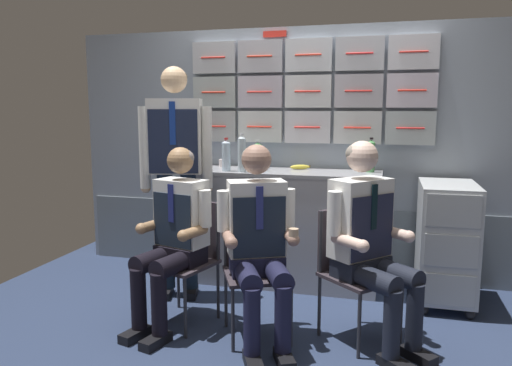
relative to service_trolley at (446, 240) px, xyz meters
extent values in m
cube|color=#283451|center=(-1.16, -0.95, -0.51)|extent=(4.80, 4.80, 0.04)
cube|color=#8D99A8|center=(-1.16, 0.43, 0.59)|extent=(4.20, 0.06, 2.15)
cube|color=slate|center=(-1.16, 0.39, -0.18)|extent=(4.12, 0.01, 0.61)
cube|color=#AEB0B0|center=(-1.95, 0.37, 0.82)|extent=(0.39, 0.06, 0.27)
cylinder|color=red|center=(-1.95, 0.33, 0.82)|extent=(0.22, 0.01, 0.01)
cube|color=silver|center=(-1.54, 0.37, 0.82)|extent=(0.39, 0.06, 0.27)
cylinder|color=red|center=(-1.54, 0.33, 0.82)|extent=(0.22, 0.01, 0.01)
cube|color=silver|center=(-1.12, 0.37, 0.82)|extent=(0.39, 0.06, 0.27)
cylinder|color=red|center=(-1.12, 0.33, 0.82)|extent=(0.22, 0.01, 0.01)
cube|color=silver|center=(-0.70, 0.37, 0.82)|extent=(0.39, 0.06, 0.27)
cylinder|color=red|center=(-0.70, 0.33, 0.82)|extent=(0.22, 0.01, 0.01)
cube|color=#A6B0B4|center=(-0.28, 0.37, 0.82)|extent=(0.39, 0.06, 0.27)
cylinder|color=red|center=(-0.28, 0.33, 0.82)|extent=(0.22, 0.01, 0.01)
cube|color=#A7B0AF|center=(-1.95, 0.37, 1.12)|extent=(0.39, 0.06, 0.27)
cylinder|color=red|center=(-1.95, 0.33, 1.12)|extent=(0.22, 0.01, 0.01)
cube|color=#BCB3C3|center=(-1.54, 0.37, 1.12)|extent=(0.39, 0.06, 0.27)
cylinder|color=red|center=(-1.54, 0.33, 1.12)|extent=(0.22, 0.01, 0.01)
cube|color=silver|center=(-1.12, 0.37, 1.12)|extent=(0.39, 0.06, 0.27)
cylinder|color=red|center=(-1.12, 0.33, 1.12)|extent=(0.22, 0.01, 0.01)
cube|color=#B0ABB5|center=(-0.70, 0.37, 1.12)|extent=(0.39, 0.06, 0.27)
cylinder|color=red|center=(-0.70, 0.33, 1.12)|extent=(0.22, 0.01, 0.01)
cube|color=silver|center=(-0.28, 0.37, 1.12)|extent=(0.39, 0.06, 0.27)
cylinder|color=red|center=(-0.28, 0.33, 1.12)|extent=(0.22, 0.01, 0.01)
cube|color=#B5B7BF|center=(-1.95, 0.37, 1.42)|extent=(0.39, 0.06, 0.27)
cylinder|color=red|center=(-1.95, 0.33, 1.42)|extent=(0.22, 0.01, 0.01)
cube|color=#B3B2BC|center=(-1.54, 0.37, 1.42)|extent=(0.39, 0.06, 0.27)
cylinder|color=red|center=(-1.54, 0.33, 1.42)|extent=(0.22, 0.01, 0.01)
cube|color=silver|center=(-1.12, 0.37, 1.42)|extent=(0.39, 0.06, 0.27)
cylinder|color=red|center=(-1.12, 0.33, 1.42)|extent=(0.22, 0.01, 0.01)
cube|color=#B9BBC4|center=(-0.70, 0.37, 1.42)|extent=(0.39, 0.06, 0.27)
cylinder|color=red|center=(-0.70, 0.33, 1.42)|extent=(0.22, 0.01, 0.01)
cube|color=silver|center=(-0.28, 0.37, 1.42)|extent=(0.39, 0.06, 0.27)
cylinder|color=red|center=(-0.28, 0.33, 1.42)|extent=(0.22, 0.01, 0.01)
cube|color=red|center=(-1.41, 0.38, 1.60)|extent=(0.20, 0.02, 0.05)
cube|color=#9D9DA3|center=(-1.26, 0.14, -0.03)|extent=(1.54, 0.52, 0.93)
cube|color=gray|center=(-1.26, 0.14, 0.45)|extent=(1.57, 0.53, 0.03)
sphere|color=black|center=(-0.15, -0.27, -0.45)|extent=(0.07, 0.07, 0.07)
sphere|color=black|center=(0.16, -0.27, -0.45)|extent=(0.07, 0.07, 0.07)
sphere|color=black|center=(-0.15, 0.28, -0.45)|extent=(0.07, 0.07, 0.07)
sphere|color=black|center=(0.16, 0.28, -0.45)|extent=(0.07, 0.07, 0.07)
cube|color=#B9BEC2|center=(0.00, 0.00, 0.00)|extent=(0.40, 0.64, 0.84)
cube|color=#A4AAAE|center=(0.00, -0.32, -0.28)|extent=(0.35, 0.01, 0.23)
cube|color=#A4AAAE|center=(0.00, -0.32, 0.00)|extent=(0.35, 0.01, 0.23)
cube|color=#A4AAAE|center=(0.00, -0.32, 0.28)|extent=(0.35, 0.01, 0.23)
cylinder|color=#28282D|center=(0.00, -0.30, 0.40)|extent=(0.32, 0.02, 0.02)
cylinder|color=#2D2D33|center=(-2.00, -0.96, -0.29)|extent=(0.02, 0.02, 0.40)
cylinder|color=#2D2D33|center=(-1.66, -1.06, -0.29)|extent=(0.02, 0.02, 0.40)
cylinder|color=#2D2D33|center=(-1.90, -0.62, -0.29)|extent=(0.02, 0.02, 0.40)
cylinder|color=#2D2D33|center=(-1.56, -0.72, -0.29)|extent=(0.02, 0.02, 0.40)
cube|color=#352D34|center=(-1.78, -0.84, -0.08)|extent=(0.50, 0.50, 0.02)
cube|color=#352D34|center=(-1.73, -0.66, 0.14)|extent=(0.36, 0.13, 0.40)
cylinder|color=#2D2D33|center=(-1.90, -0.62, 0.14)|extent=(0.02, 0.02, 0.40)
cylinder|color=#2D2D33|center=(-1.56, -0.72, 0.14)|extent=(0.02, 0.02, 0.40)
cube|color=black|center=(-1.96, -1.16, -0.46)|extent=(0.15, 0.24, 0.06)
cube|color=black|center=(-1.80, -1.21, -0.46)|extent=(0.15, 0.24, 0.06)
cylinder|color=black|center=(-1.95, -1.12, -0.23)|extent=(0.10, 0.10, 0.39)
cylinder|color=black|center=(-1.79, -1.17, -0.23)|extent=(0.10, 0.10, 0.39)
cylinder|color=black|center=(-1.91, -0.97, -0.01)|extent=(0.22, 0.38, 0.13)
cylinder|color=black|center=(-1.74, -1.02, -0.01)|extent=(0.22, 0.38, 0.13)
cube|color=black|center=(-1.78, -0.84, 0.00)|extent=(0.36, 0.28, 0.12)
cube|color=white|center=(-1.77, -0.82, 0.28)|extent=(0.37, 0.27, 0.45)
cube|color=#1B2637|center=(-1.80, -0.92, 0.24)|extent=(0.30, 0.10, 0.36)
cube|color=navy|center=(-1.80, -0.92, 0.36)|extent=(0.04, 0.02, 0.25)
cylinder|color=white|center=(-1.97, -0.77, 0.33)|extent=(0.08, 0.08, 0.24)
cylinder|color=#A07954|center=(-1.97, -0.87, 0.19)|extent=(0.13, 0.23, 0.07)
sphere|color=#A07954|center=(-2.00, -0.97, 0.19)|extent=(0.08, 0.08, 0.08)
cylinder|color=white|center=(-1.58, -0.88, 0.33)|extent=(0.08, 0.08, 0.24)
cylinder|color=#A07954|center=(-1.63, -0.97, 0.19)|extent=(0.13, 0.23, 0.07)
sphere|color=#A07954|center=(-1.66, -1.06, 0.19)|extent=(0.08, 0.08, 0.08)
sphere|color=#A07954|center=(-1.77, -0.82, 0.63)|extent=(0.18, 0.18, 0.18)
ellipsoid|color=gray|center=(-1.77, -0.81, 0.65)|extent=(0.21, 0.20, 0.12)
cylinder|color=#2D2D33|center=(-1.31, -1.16, -0.29)|extent=(0.02, 0.02, 0.40)
cylinder|color=#2D2D33|center=(-0.98, -1.00, -0.29)|extent=(0.02, 0.02, 0.40)
cylinder|color=#2D2D33|center=(-1.46, -0.83, -0.29)|extent=(0.02, 0.02, 0.40)
cylinder|color=#2D2D33|center=(-1.14, -0.68, -0.29)|extent=(0.02, 0.02, 0.40)
cube|color=#352D34|center=(-1.22, -0.92, -0.08)|extent=(0.53, 0.53, 0.02)
cube|color=#352D34|center=(-1.30, -0.75, 0.14)|extent=(0.34, 0.18, 0.40)
cylinder|color=#2D2D33|center=(-1.46, -0.83, 0.14)|extent=(0.02, 0.02, 0.40)
cylinder|color=#2D2D33|center=(-1.14, -0.68, 0.14)|extent=(0.02, 0.02, 0.40)
cube|color=black|center=(-1.14, -1.30, -0.46)|extent=(0.18, 0.24, 0.06)
cube|color=black|center=(-0.98, -1.22, -0.46)|extent=(0.18, 0.24, 0.06)
cylinder|color=#1A1B35|center=(-1.16, -1.26, -0.23)|extent=(0.10, 0.10, 0.39)
cylinder|color=#1A1B35|center=(-0.99, -1.18, -0.23)|extent=(0.10, 0.10, 0.39)
cylinder|color=#1A1B35|center=(-1.23, -1.11, -0.01)|extent=(0.28, 0.39, 0.13)
cylinder|color=#1A1B35|center=(-1.07, -1.03, -0.01)|extent=(0.28, 0.39, 0.13)
cube|color=#1A1B35|center=(-1.22, -0.92, 0.00)|extent=(0.39, 0.32, 0.12)
cube|color=white|center=(-1.23, -0.90, 0.29)|extent=(0.40, 0.33, 0.47)
cube|color=#1A2434|center=(-1.19, -0.99, 0.25)|extent=(0.30, 0.15, 0.38)
cube|color=navy|center=(-1.18, -1.00, 0.38)|extent=(0.04, 0.03, 0.26)
cylinder|color=white|center=(-1.42, -0.99, 0.34)|extent=(0.08, 0.08, 0.26)
cylinder|color=#9B7462|center=(-1.35, -1.08, 0.19)|extent=(0.16, 0.24, 0.07)
sphere|color=#9B7462|center=(-1.31, -1.17, 0.19)|extent=(0.08, 0.08, 0.08)
cylinder|color=white|center=(-1.04, -0.81, 0.34)|extent=(0.08, 0.08, 0.26)
cylinder|color=#9B7462|center=(-1.02, -0.92, 0.19)|extent=(0.16, 0.24, 0.07)
sphere|color=#9B7462|center=(-0.97, -1.01, 0.19)|extent=(0.08, 0.08, 0.08)
cylinder|color=tan|center=(-0.97, -1.01, 0.23)|extent=(0.06, 0.06, 0.06)
sphere|color=#9B7462|center=(-1.23, -0.90, 0.66)|extent=(0.19, 0.19, 0.19)
ellipsoid|color=gray|center=(-1.24, -0.89, 0.68)|extent=(0.24, 0.23, 0.13)
cylinder|color=#2D2D33|center=(-0.57, -1.04, -0.29)|extent=(0.02, 0.02, 0.40)
cylinder|color=#2D2D33|center=(-0.33, -0.77, -0.29)|extent=(0.02, 0.02, 0.40)
cylinder|color=#2D2D33|center=(-0.84, -0.80, -0.29)|extent=(0.02, 0.02, 0.40)
cylinder|color=#2D2D33|center=(-0.59, -0.53, -0.29)|extent=(0.02, 0.02, 0.40)
cube|color=#352D34|center=(-0.58, -0.79, -0.08)|extent=(0.56, 0.56, 0.02)
cube|color=#352D34|center=(-0.72, -0.66, 0.14)|extent=(0.27, 0.29, 0.40)
cylinder|color=#2D2D33|center=(-0.84, -0.80, 0.14)|extent=(0.02, 0.02, 0.40)
cylinder|color=#2D2D33|center=(-0.59, -0.53, 0.14)|extent=(0.02, 0.02, 0.40)
cube|color=black|center=(-0.36, -1.12, -0.46)|extent=(0.22, 0.21, 0.06)
cube|color=black|center=(-0.23, -0.98, -0.46)|extent=(0.22, 0.21, 0.06)
cylinder|color=black|center=(-0.39, -1.09, -0.23)|extent=(0.10, 0.10, 0.39)
cylinder|color=black|center=(-0.26, -0.95, -0.23)|extent=(0.10, 0.10, 0.39)
cylinder|color=black|center=(-0.52, -0.97, -0.01)|extent=(0.38, 0.36, 0.13)
cylinder|color=black|center=(-0.39, -0.83, -0.01)|extent=(0.38, 0.36, 0.13)
cube|color=black|center=(-0.58, -0.79, 0.00)|extent=(0.38, 0.39, 0.12)
cube|color=white|center=(-0.60, -0.77, 0.30)|extent=(0.40, 0.41, 0.49)
cube|color=#20243C|center=(-0.52, -0.84, 0.26)|extent=(0.24, 0.26, 0.39)
cube|color=black|center=(-0.51, -0.85, 0.39)|extent=(0.04, 0.04, 0.27)
cylinder|color=white|center=(-0.74, -0.93, 0.35)|extent=(0.08, 0.08, 0.27)
cylinder|color=beige|center=(-0.64, -0.99, 0.20)|extent=(0.23, 0.21, 0.07)
sphere|color=beige|center=(-0.56, -1.06, 0.20)|extent=(0.08, 0.08, 0.08)
cylinder|color=white|center=(-0.45, -0.61, 0.35)|extent=(0.08, 0.08, 0.27)
cylinder|color=beige|center=(-0.38, -0.70, 0.20)|extent=(0.23, 0.21, 0.07)
sphere|color=beige|center=(-0.30, -0.78, 0.20)|extent=(0.08, 0.08, 0.08)
sphere|color=beige|center=(-0.60, -0.77, 0.68)|extent=(0.19, 0.19, 0.19)
ellipsoid|color=gray|center=(-0.61, -0.76, 0.70)|extent=(0.26, 0.26, 0.14)
cube|color=black|center=(-2.10, -0.43, -0.46)|extent=(0.15, 0.26, 0.06)
cube|color=black|center=(-1.90, -0.38, -0.46)|extent=(0.15, 0.26, 0.06)
cylinder|color=#162537|center=(-2.09, -0.40, 0.03)|extent=(0.12, 0.12, 0.92)
cylinder|color=#162537|center=(-1.92, -0.35, 0.03)|extent=(0.12, 0.12, 0.92)
cube|color=white|center=(-2.01, -0.38, 0.77)|extent=(0.44, 0.33, 0.56)
cube|color=#1A233D|center=(-1.98, -0.49, 0.73)|extent=(0.35, 0.11, 0.47)
cube|color=navy|center=(-1.97, -0.50, 0.87)|extent=(0.04, 0.02, 0.31)
cylinder|color=white|center=(-2.24, -0.44, 0.68)|extent=(0.08, 0.08, 0.62)
sphere|color=#E2B98D|center=(-2.24, -0.44, 0.37)|extent=(0.08, 0.08, 0.08)
cylinder|color=white|center=(-1.78, -0.31, 0.68)|extent=(0.08, 0.08, 0.62)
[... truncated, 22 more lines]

